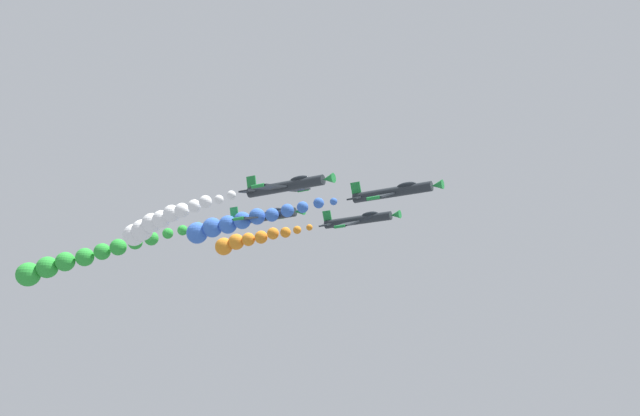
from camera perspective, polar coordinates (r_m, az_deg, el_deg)
airplane_lead at (r=67.99m, az=6.71°, el=1.48°), size 9.02×10.35×3.85m
smoke_trail_lead at (r=76.34m, az=-7.99°, el=-1.41°), size 3.70×19.88×3.93m
airplane_left_inner at (r=78.48m, az=3.56°, el=-1.08°), size 9.02×10.35×3.85m
smoke_trail_left_inner at (r=85.72m, az=-6.79°, el=-2.97°), size 3.03×14.60×3.18m
airplane_right_inner at (r=65.21m, az=-3.07°, el=2.02°), size 9.37×10.35×3.15m
smoke_trail_right_inner at (r=77.66m, az=-14.84°, el=-1.38°), size 4.62×18.61×3.80m
airplane_left_outer at (r=75.89m, az=-5.13°, el=-0.78°), size 9.34×10.35×3.21m
smoke_trail_left_outer at (r=89.74m, az=-21.35°, el=-4.40°), size 8.46×27.89×7.34m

